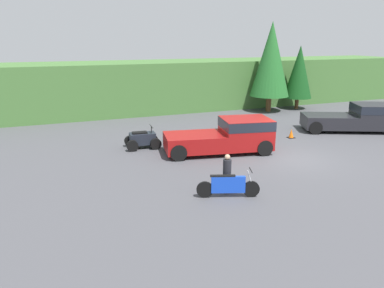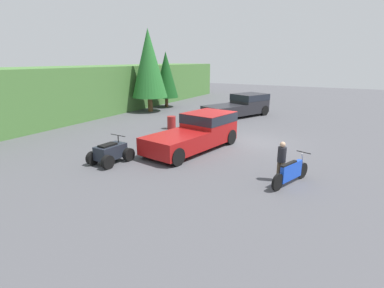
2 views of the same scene
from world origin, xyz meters
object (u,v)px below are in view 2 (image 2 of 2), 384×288
object	(u,v)px
pickup_truck_second	(241,105)
rider_person	(281,160)
traffic_cone	(215,124)
quad_atv	(111,153)
dirt_bike	(291,173)
pickup_truck_red	(198,130)
steel_barrel	(171,123)

from	to	relation	value
pickup_truck_second	rider_person	bearing A→B (deg)	-130.30
rider_person	traffic_cone	size ratio (longest dim) A/B	2.91
rider_person	traffic_cone	world-z (taller)	rider_person
pickup_truck_second	quad_atv	distance (m)	14.37
quad_atv	traffic_cone	bearing A→B (deg)	-3.14
pickup_truck_second	dirt_bike	bearing A→B (deg)	-129.03
pickup_truck_red	steel_barrel	bearing A→B (deg)	59.63
pickup_truck_second	traffic_cone	size ratio (longest dim) A/B	11.49
dirt_bike	traffic_cone	distance (m)	10.16
pickup_truck_second	traffic_cone	xyz separation A→B (m)	(-5.20, 0.12, -0.71)
dirt_bike	rider_person	bearing A→B (deg)	90.30
pickup_truck_red	pickup_truck_second	distance (m)	10.24
pickup_truck_second	dirt_bike	distance (m)	14.45
dirt_bike	steel_barrel	world-z (taller)	dirt_bike
dirt_bike	rider_person	size ratio (longest dim) A/B	1.46
pickup_truck_red	traffic_cone	bearing A→B (deg)	24.43
pickup_truck_red	dirt_bike	xyz separation A→B (m)	(-2.72, -5.39, -0.49)
rider_person	steel_barrel	world-z (taller)	rider_person
quad_atv	steel_barrel	bearing A→B (deg)	14.33
quad_atv	rider_person	size ratio (longest dim) A/B	1.25
pickup_truck_red	dirt_bike	bearing A→B (deg)	-106.37
pickup_truck_red	rider_person	bearing A→B (deg)	-106.97
pickup_truck_second	steel_barrel	world-z (taller)	pickup_truck_second
quad_atv	rider_person	distance (m)	7.59
pickup_truck_red	dirt_bike	size ratio (longest dim) A/B	2.55
pickup_truck_red	quad_atv	size ratio (longest dim) A/B	2.98
steel_barrel	pickup_truck_second	bearing A→B (deg)	-20.61
traffic_cone	steel_barrel	world-z (taller)	steel_barrel
dirt_bike	quad_atv	xyz separation A→B (m)	(-1.41, 7.84, 0.01)
traffic_cone	steel_barrel	bearing A→B (deg)	125.15
dirt_bike	quad_atv	distance (m)	7.97
quad_atv	traffic_cone	distance (m)	9.19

